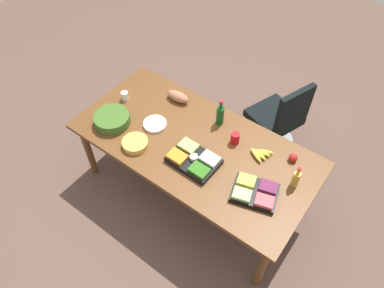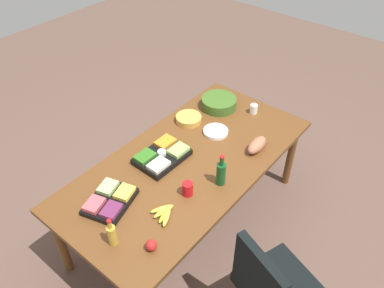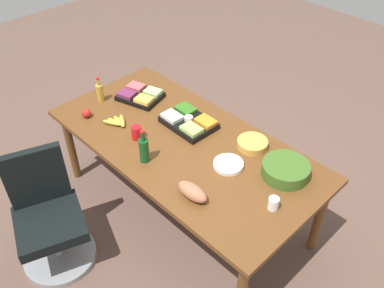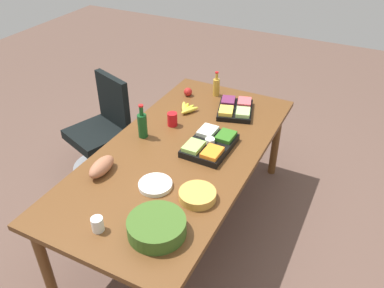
# 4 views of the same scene
# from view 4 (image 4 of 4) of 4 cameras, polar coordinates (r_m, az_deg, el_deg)

# --- Properties ---
(ground_plane) EXTENTS (10.00, 10.00, 0.00)m
(ground_plane) POSITION_cam_4_polar(r_m,az_deg,el_deg) (3.39, -1.40, -11.49)
(ground_plane) COLOR brown
(conference_table) EXTENTS (2.22, 1.09, 0.76)m
(conference_table) POSITION_cam_4_polar(r_m,az_deg,el_deg) (2.94, -1.59, -2.04)
(conference_table) COLOR brown
(conference_table) RESTS_ON ground
(office_chair) EXTENTS (0.61, 0.61, 0.94)m
(office_chair) POSITION_cam_4_polar(r_m,az_deg,el_deg) (3.87, -12.76, 0.95)
(office_chair) COLOR gray
(office_chair) RESTS_ON ground
(chip_bowl) EXTENTS (0.28, 0.28, 0.06)m
(chip_bowl) POSITION_cam_4_polar(r_m,az_deg,el_deg) (2.47, 0.79, -7.40)
(chip_bowl) COLOR gold
(chip_bowl) RESTS_ON conference_table
(banana_bunch) EXTENTS (0.20, 0.19, 0.04)m
(banana_bunch) POSITION_cam_4_polar(r_m,az_deg,el_deg) (3.37, -0.74, 5.15)
(banana_bunch) COLOR yellow
(banana_bunch) RESTS_ON conference_table
(dressing_bottle) EXTENTS (0.07, 0.07, 0.23)m
(dressing_bottle) POSITION_cam_4_polar(r_m,az_deg,el_deg) (3.61, 3.53, 8.29)
(dressing_bottle) COLOR gold
(dressing_bottle) RESTS_ON conference_table
(wine_bottle) EXTENTS (0.07, 0.07, 0.27)m
(wine_bottle) POSITION_cam_4_polar(r_m,az_deg,el_deg) (3.02, -7.17, 2.79)
(wine_bottle) COLOR #15491E
(wine_bottle) RESTS_ON conference_table
(salad_bowl) EXTENTS (0.35, 0.35, 0.10)m
(salad_bowl) POSITION_cam_4_polar(r_m,az_deg,el_deg) (2.26, -5.11, -11.82)
(salad_bowl) COLOR #3D6222
(salad_bowl) RESTS_ON conference_table
(paper_plate_stack) EXTENTS (0.28, 0.28, 0.03)m
(paper_plate_stack) POSITION_cam_4_polar(r_m,az_deg,el_deg) (2.58, -5.31, -5.89)
(paper_plate_stack) COLOR white
(paper_plate_stack) RESTS_ON conference_table
(fruit_platter) EXTENTS (0.43, 0.37, 0.07)m
(fruit_platter) POSITION_cam_4_polar(r_m,az_deg,el_deg) (3.37, 6.26, 5.08)
(fruit_platter) COLOR black
(fruit_platter) RESTS_ON conference_table
(veggie_tray) EXTENTS (0.43, 0.31, 0.09)m
(veggie_tray) POSITION_cam_4_polar(r_m,az_deg,el_deg) (2.90, 2.59, -0.04)
(veggie_tray) COLOR black
(veggie_tray) RESTS_ON conference_table
(red_solo_cup) EXTENTS (0.08, 0.08, 0.11)m
(red_solo_cup) POSITION_cam_4_polar(r_m,az_deg,el_deg) (3.16, -2.86, 3.59)
(red_solo_cup) COLOR red
(red_solo_cup) RESTS_ON conference_table
(apple_red) EXTENTS (0.09, 0.09, 0.08)m
(apple_red) POSITION_cam_4_polar(r_m,az_deg,el_deg) (3.62, -0.58, 7.54)
(apple_red) COLOR #B3201C
(apple_red) RESTS_ON conference_table
(bread_loaf) EXTENTS (0.25, 0.12, 0.10)m
(bread_loaf) POSITION_cam_4_polar(r_m,az_deg,el_deg) (2.73, -12.92, -3.20)
(bread_loaf) COLOR #A96849
(bread_loaf) RESTS_ON conference_table
(paper_cup) EXTENTS (0.08, 0.08, 0.09)m
(paper_cup) POSITION_cam_4_polar(r_m,az_deg,el_deg) (2.33, -13.47, -11.19)
(paper_cup) COLOR white
(paper_cup) RESTS_ON conference_table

